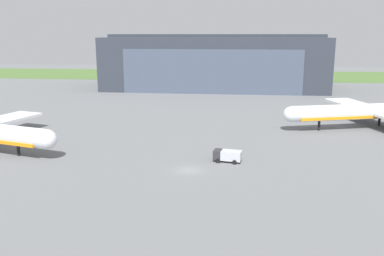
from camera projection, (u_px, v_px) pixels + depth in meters
ground_plane at (188, 170)px, 65.20m from camera, size 440.00×440.00×0.00m
grass_field_strip at (225, 75)px, 214.95m from camera, size 440.00×56.00×0.08m
maintenance_hangar at (215, 62)px, 163.46m from camera, size 83.88×37.34×20.93m
airliner_far_left at (379, 112)px, 93.86m from camera, size 43.66×41.16×11.67m
baggage_tug at (228, 155)px, 69.33m from camera, size 4.93×3.10×1.95m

